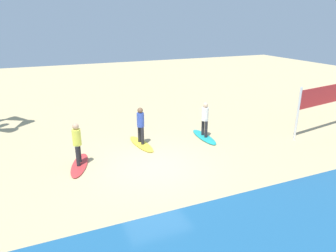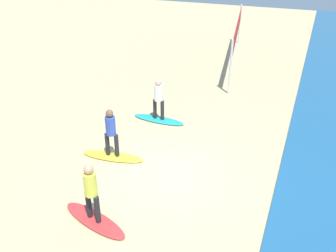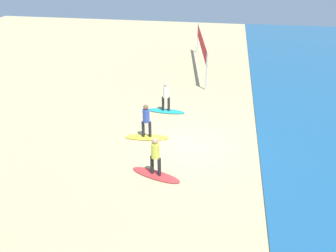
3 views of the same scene
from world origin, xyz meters
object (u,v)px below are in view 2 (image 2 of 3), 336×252
surfer_teal (158,96)px  volleyball_net (237,32)px  surfboard_red (95,220)px  surfer_red (91,189)px  surfer_yellow (111,130)px  surfboard_teal (159,120)px  surfboard_yellow (113,156)px

surfer_teal → volleyball_net: size_ratio=0.18×
surfboard_red → surfer_red: surfer_red is taller
surfer_yellow → volleyball_net: size_ratio=0.18×
surfer_yellow → surfboard_teal: bearing=173.6°
surfer_yellow → surfboard_red: size_ratio=0.78×
surfer_teal → surfer_red: size_ratio=1.00×
surfer_red → volleyball_net: bearing=178.3°
surfer_teal → surfer_red: bearing=7.1°
surfer_yellow → surfboard_red: surfer_yellow is taller
surfboard_red → surfboard_teal: bearing=113.6°
surfboard_teal → surfer_yellow: surfer_yellow is taller
surfer_yellow → surfboard_red: (2.83, 1.07, -0.99)m
surfboard_red → volleyball_net: 14.14m
surfer_teal → surfboard_red: size_ratio=0.78×
surfer_red → surfer_teal: bearing=-172.9°
surfer_yellow → volleyball_net: volleyball_net is taller
surfer_teal → surfboard_yellow: bearing=-6.4°
surfer_teal → surfboard_red: bearing=7.1°
surfboard_teal → surfboard_yellow: bearing=-94.4°
surfboard_red → surfer_red: 0.99m
surfboard_teal → surfer_teal: surfer_teal is taller
surfer_teal → surfer_red: 5.91m
surfboard_teal → surfer_red: 5.99m
surfboard_yellow → surfer_yellow: size_ratio=1.28×
surfboard_yellow → surfboard_red: same height
surfboard_red → volleyball_net: (-14.03, 0.41, 1.74)m
volleyball_net → surfboard_teal: bearing=-7.9°
surfer_yellow → surfer_red: size_ratio=1.00×
surfer_red → volleyball_net: volleyball_net is taller
surfboard_yellow → surfboard_red: 3.03m
surfer_teal → volleyball_net: volleyball_net is taller
surfboard_teal → surfer_red: (5.86, 0.73, 0.99)m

